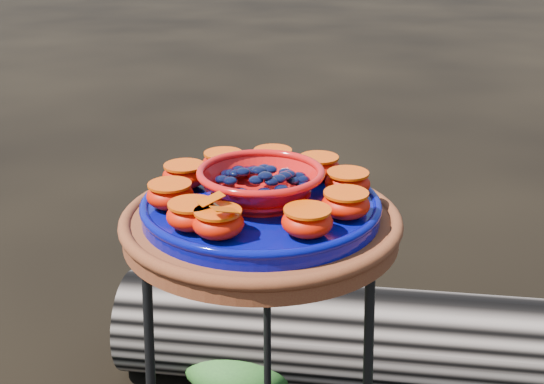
{
  "coord_description": "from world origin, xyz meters",
  "views": [
    {
      "loc": [
        0.06,
        -1.01,
        1.18
      ],
      "look_at": [
        0.02,
        0.0,
        0.78
      ],
      "focal_mm": 45.0,
      "sensor_mm": 36.0,
      "label": 1
    }
  ],
  "objects_px": {
    "driftwood_log": "(398,341)",
    "red_bowl": "(261,186)",
    "cobalt_plate": "(261,209)",
    "terracotta_saucer": "(261,226)"
  },
  "relations": [
    {
      "from": "driftwood_log",
      "to": "red_bowl",
      "type": "bearing_deg",
      "value": -121.67
    },
    {
      "from": "cobalt_plate",
      "to": "driftwood_log",
      "type": "bearing_deg",
      "value": 58.33
    },
    {
      "from": "cobalt_plate",
      "to": "driftwood_log",
      "type": "relative_size",
      "value": 0.26
    },
    {
      "from": "driftwood_log",
      "to": "cobalt_plate",
      "type": "bearing_deg",
      "value": -121.67
    },
    {
      "from": "terracotta_saucer",
      "to": "driftwood_log",
      "type": "bearing_deg",
      "value": 58.33
    },
    {
      "from": "red_bowl",
      "to": "terracotta_saucer",
      "type": "bearing_deg",
      "value": 0.0
    },
    {
      "from": "cobalt_plate",
      "to": "red_bowl",
      "type": "relative_size",
      "value": 2.0
    },
    {
      "from": "red_bowl",
      "to": "driftwood_log",
      "type": "bearing_deg",
      "value": 58.33
    },
    {
      "from": "terracotta_saucer",
      "to": "cobalt_plate",
      "type": "relative_size",
      "value": 1.17
    },
    {
      "from": "red_bowl",
      "to": "cobalt_plate",
      "type": "bearing_deg",
      "value": 0.0
    }
  ]
}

